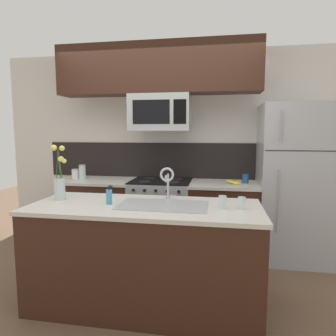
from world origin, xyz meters
The scene contains 20 objects.
ground_plane centered at (0.00, 0.00, 0.00)m, with size 10.00×10.00×0.00m, color brown.
rear_partition centered at (0.30, 1.28, 1.30)m, with size 5.20×0.10×2.60m, color silver.
splash_band centered at (0.00, 1.22, 1.15)m, with size 3.36×0.01×0.48m, color black.
back_counter_left centered at (-0.83, 0.90, 0.46)m, with size 0.92×0.65×0.91m.
back_counter_right centered at (0.79, 0.90, 0.46)m, with size 0.85×0.65×0.91m.
stove_range centered at (0.00, 0.90, 0.46)m, with size 0.76×0.64×0.93m.
microwave centered at (0.00, 0.88, 1.77)m, with size 0.74×0.40×0.44m.
upper_cabinet_band centered at (-0.03, 0.85, 2.29)m, with size 2.47×0.34×0.60m, color #381E14.
refrigerator centered at (1.62, 0.92, 0.93)m, with size 0.84×0.74×1.86m.
storage_jar_tall centered at (-1.17, 0.90, 0.98)m, with size 0.10×0.10×0.13m.
storage_jar_medium centered at (-1.07, 0.89, 1.01)m, with size 0.09×0.09×0.19m.
banana_bunch centered at (0.91, 0.84, 0.93)m, with size 0.19×0.15×0.08m.
coffee_tin centered at (1.05, 0.95, 0.97)m, with size 0.08×0.08×0.11m, color #1E5184.
island_counter centered at (0.10, -0.35, 0.46)m, with size 2.00×0.82×0.91m.
kitchen_sink centered at (0.26, -0.35, 0.84)m, with size 0.76×0.43×0.16m.
sink_faucet centered at (0.26, -0.14, 1.11)m, with size 0.14×0.14×0.31m.
dish_soap_bottle centered at (-0.21, -0.38, 0.98)m, with size 0.06×0.05×0.16m.
drinking_glass centered at (0.76, -0.36, 0.96)m, with size 0.07×0.07×0.11m.
spare_glass centered at (0.92, -0.35, 0.96)m, with size 0.06×0.06×0.10m.
flower_vase centered at (-0.73, -0.28, 1.06)m, with size 0.17×0.15×0.51m.
Camera 1 is at (0.73, -2.81, 1.53)m, focal length 32.00 mm.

